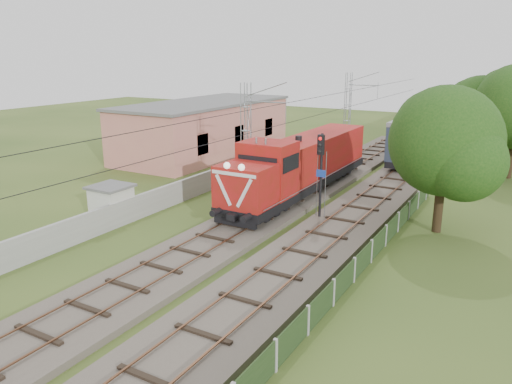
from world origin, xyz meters
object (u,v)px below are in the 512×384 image
Objects in this scene: coach_rake at (488,94)px; relay_hut at (112,204)px; locomotive at (301,164)px; signal_post at (321,162)px.

coach_rake is 52.56× the size of relay_hut.
locomotive is 3.36× the size of signal_post.
coach_rake is 22.51× the size of signal_post.
locomotive is at bearing -94.11° from coach_rake.
coach_rake is 81.46m from relay_hut.
relay_hut is at bearing -149.50° from signal_post.
signal_post reaches higher than relay_hut.
locomotive is 13.23m from relay_hut.
locomotive is 7.84× the size of relay_hut.
coach_rake is at bearing 85.89° from locomotive.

